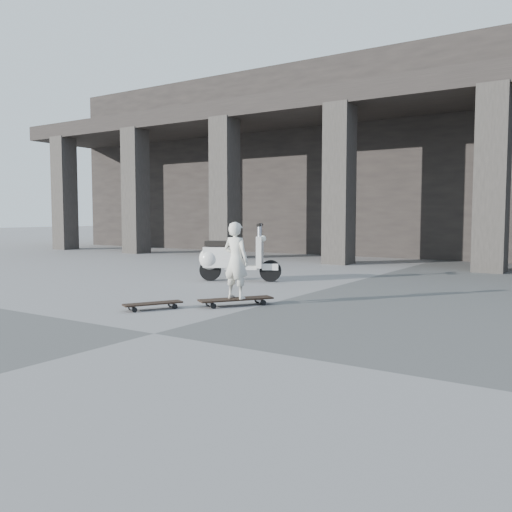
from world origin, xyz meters
The scene contains 6 objects.
ground centered at (0.00, 0.00, 0.00)m, with size 90.00×90.00×0.00m, color #4D4D4A.
colonnade centered at (0.00, 13.77, 3.03)m, with size 28.00×8.82×6.00m.
longboard centered at (-0.29, 1.89, 0.08)m, with size 0.77×0.98×0.10m.
skateboard_spare centered at (-1.03, 1.05, 0.07)m, with size 0.54×0.77×0.09m.
child centered at (-0.29, 1.89, 0.62)m, with size 0.38×0.25×1.04m, color silver.
scooter centered at (-2.06, 4.06, 0.43)m, with size 1.45×0.85×1.08m.
Camera 1 is at (3.94, -4.08, 1.24)m, focal length 38.00 mm.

